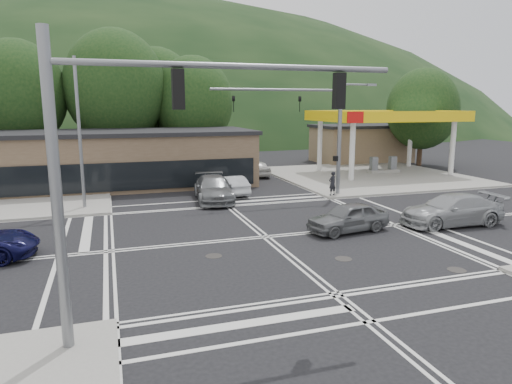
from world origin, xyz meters
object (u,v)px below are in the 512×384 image
object	(u,v)px
car_queue_a	(232,185)
pedestrian	(332,183)
car_queue_b	(256,168)
car_grey_center	(348,217)
car_northbound	(213,189)
car_silver_east	(452,210)

from	to	relation	value
car_queue_a	pedestrian	bearing A→B (deg)	148.49
pedestrian	car_queue_b	bearing A→B (deg)	-98.56
car_grey_center	car_queue_b	size ratio (longest dim) A/B	1.03
car_northbound	car_queue_a	bearing A→B (deg)	52.64
car_northbound	pedestrian	world-z (taller)	pedestrian
car_grey_center	pedestrian	size ratio (longest dim) A/B	2.59
car_silver_east	car_queue_b	xyz separation A→B (m)	(-4.56, 19.24, -0.10)
car_silver_east	car_queue_b	bearing A→B (deg)	-163.89
car_grey_center	car_silver_east	world-z (taller)	car_silver_east
car_queue_b	car_northbound	distance (m)	11.10
car_grey_center	pedestrian	bearing A→B (deg)	149.38
car_grey_center	pedestrian	world-z (taller)	pedestrian
car_grey_center	car_silver_east	bearing A→B (deg)	76.47
car_northbound	car_grey_center	bearing A→B (deg)	-57.18
car_queue_a	pedestrian	distance (m)	7.04
car_queue_b	car_northbound	world-z (taller)	car_northbound
car_grey_center	car_silver_east	distance (m)	5.86
car_grey_center	pedestrian	xyz separation A→B (m)	(3.27, 8.02, 0.25)
car_grey_center	car_queue_b	world-z (taller)	car_grey_center
car_queue_b	car_northbound	size ratio (longest dim) A/B	0.74
car_silver_east	car_queue_a	size ratio (longest dim) A/B	1.37
car_grey_center	car_queue_a	distance (m)	11.61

